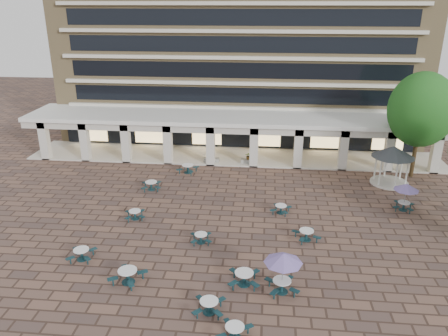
{
  "coord_description": "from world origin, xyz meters",
  "views": [
    {
      "loc": [
        3.19,
        -27.63,
        15.27
      ],
      "look_at": [
        0.14,
        3.0,
        3.34
      ],
      "focal_mm": 35.0,
      "sensor_mm": 36.0,
      "label": 1
    }
  ],
  "objects_px": {
    "planter_left": "(211,157)",
    "planter_right": "(248,160)",
    "picnic_table_0": "(128,275)",
    "gazebo": "(393,156)",
    "picnic_table_2": "(209,305)",
    "picnic_table_1": "(235,331)"
  },
  "relations": [
    {
      "from": "picnic_table_0",
      "to": "picnic_table_1",
      "type": "xyz_separation_m",
      "value": [
        6.45,
        -3.83,
        -0.07
      ]
    },
    {
      "from": "gazebo",
      "to": "planter_left",
      "type": "xyz_separation_m",
      "value": [
        -16.35,
        3.63,
        -1.99
      ]
    },
    {
      "from": "picnic_table_0",
      "to": "picnic_table_2",
      "type": "height_order",
      "value": "picnic_table_0"
    },
    {
      "from": "picnic_table_1",
      "to": "planter_right",
      "type": "relative_size",
      "value": 1.21
    },
    {
      "from": "picnic_table_2",
      "to": "planter_left",
      "type": "height_order",
      "value": "planter_left"
    },
    {
      "from": "picnic_table_0",
      "to": "picnic_table_2",
      "type": "bearing_deg",
      "value": -6.32
    },
    {
      "from": "picnic_table_0",
      "to": "gazebo",
      "type": "distance_m",
      "value": 24.95
    },
    {
      "from": "picnic_table_2",
      "to": "gazebo",
      "type": "relative_size",
      "value": 0.45
    },
    {
      "from": "picnic_table_2",
      "to": "planter_right",
      "type": "bearing_deg",
      "value": 88.03
    },
    {
      "from": "planter_left",
      "to": "planter_right",
      "type": "height_order",
      "value": "planter_left"
    },
    {
      "from": "picnic_table_0",
      "to": "planter_right",
      "type": "distance_m",
      "value": 20.95
    },
    {
      "from": "picnic_table_0",
      "to": "gazebo",
      "type": "height_order",
      "value": "gazebo"
    },
    {
      "from": "planter_left",
      "to": "picnic_table_1",
      "type": "bearing_deg",
      "value": -80.14
    },
    {
      "from": "picnic_table_0",
      "to": "picnic_table_1",
      "type": "distance_m",
      "value": 7.51
    },
    {
      "from": "picnic_table_1",
      "to": "planter_left",
      "type": "relative_size",
      "value": 1.21
    },
    {
      "from": "picnic_table_1",
      "to": "picnic_table_2",
      "type": "relative_size",
      "value": 1.09
    },
    {
      "from": "gazebo",
      "to": "planter_right",
      "type": "xyz_separation_m",
      "value": [
        -12.66,
        3.63,
        -2.1
      ]
    },
    {
      "from": "picnic_table_0",
      "to": "picnic_table_2",
      "type": "relative_size",
      "value": 1.31
    },
    {
      "from": "picnic_table_1",
      "to": "gazebo",
      "type": "relative_size",
      "value": 0.49
    },
    {
      "from": "picnic_table_0",
      "to": "planter_left",
      "type": "xyz_separation_m",
      "value": [
        2.3,
        20.07,
        0.09
      ]
    },
    {
      "from": "picnic_table_0",
      "to": "planter_left",
      "type": "bearing_deg",
      "value": 100.07
    },
    {
      "from": "picnic_table_0",
      "to": "planter_right",
      "type": "xyz_separation_m",
      "value": [
        5.99,
        20.07,
        -0.02
      ]
    }
  ]
}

